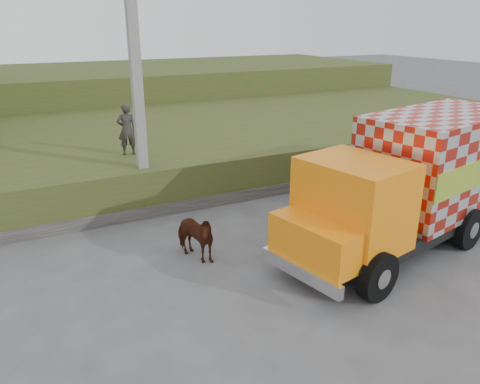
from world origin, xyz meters
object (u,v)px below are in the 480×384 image
utility_pole (137,84)px  pedestrian (127,129)px  cow (194,236)px  cargo_truck (416,180)px

utility_pole → pedestrian: bearing=90.7°
utility_pole → cow: size_ratio=5.24×
cargo_truck → pedestrian: bearing=118.0°
utility_pole → cow: 5.05m
cargo_truck → cow: bearing=151.4°
cow → pedestrian: 5.68m
pedestrian → cow: bearing=101.7°
cargo_truck → pedestrian: 9.33m
cargo_truck → cow: 6.12m
cargo_truck → pedestrian: (-6.02, 7.11, 0.57)m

